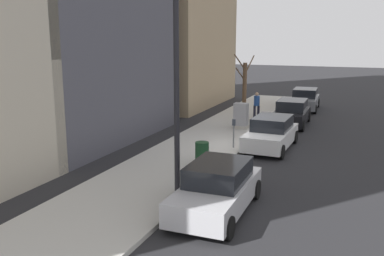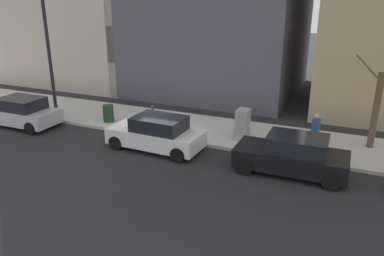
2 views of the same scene
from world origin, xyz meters
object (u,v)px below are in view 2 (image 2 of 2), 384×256
(utility_box, at_px, (243,125))
(parked_car_white, at_px, (157,134))
(bare_tree, at_px, (376,108))
(pedestrian_near_meter, at_px, (315,130))
(streetlamp, at_px, (44,46))
(trash_bin, at_px, (108,113))
(parking_meter, at_px, (153,116))
(parked_car_silver, at_px, (20,112))
(parked_car_black, at_px, (292,155))

(utility_box, bearing_deg, parked_car_white, 126.67)
(parked_car_white, distance_m, bare_tree, 9.51)
(pedestrian_near_meter, bearing_deg, streetlamp, 86.28)
(pedestrian_near_meter, bearing_deg, trash_bin, 84.08)
(parked_car_white, relative_size, pedestrian_near_meter, 2.56)
(parked_car_white, relative_size, utility_box, 2.97)
(parked_car_white, height_order, utility_box, utility_box)
(parking_meter, xyz_separation_m, pedestrian_near_meter, (0.73, -7.48, 0.11))
(parked_car_silver, distance_m, bare_tree, 17.24)
(utility_box, height_order, pedestrian_near_meter, pedestrian_near_meter)
(bare_tree, relative_size, trash_bin, 4.40)
(parked_car_silver, xyz_separation_m, parking_meter, (1.58, -7.05, 0.24))
(parking_meter, relative_size, bare_tree, 0.34)
(parking_meter, relative_size, streetlamp, 0.21)
(trash_bin, bearing_deg, pedestrian_near_meter, -88.44)
(parking_meter, bearing_deg, pedestrian_near_meter, -84.39)
(pedestrian_near_meter, bearing_deg, parking_meter, 88.13)
(parked_car_black, height_order, parked_car_silver, same)
(parked_car_white, distance_m, utility_box, 4.00)
(parked_car_white, xyz_separation_m, pedestrian_near_meter, (2.27, -6.42, 0.35))
(streetlamp, xyz_separation_m, trash_bin, (0.62, -3.26, -3.42))
(trash_bin, bearing_deg, parked_car_silver, 116.48)
(parking_meter, xyz_separation_m, utility_box, (0.85, -4.26, -0.13))
(parked_car_silver, height_order, pedestrian_near_meter, pedestrian_near_meter)
(parked_car_black, bearing_deg, parking_meter, 76.82)
(utility_box, bearing_deg, streetlamp, 95.54)
(parked_car_white, bearing_deg, streetlamp, 81.11)
(streetlamp, bearing_deg, parking_meter, -88.46)
(utility_box, distance_m, bare_tree, 5.73)
(streetlamp, xyz_separation_m, pedestrian_near_meter, (0.90, -13.70, -2.93))
(parked_car_black, distance_m, parked_car_silver, 13.98)
(parked_car_black, xyz_separation_m, pedestrian_near_meter, (2.27, -0.54, 0.35))
(streetlamp, bearing_deg, pedestrian_near_meter, -86.23)
(parked_car_black, height_order, trash_bin, parked_car_black)
(parked_car_black, height_order, parked_car_white, same)
(parked_car_black, height_order, bare_tree, bare_tree)
(parked_car_black, distance_m, parking_meter, 7.10)
(streetlamp, bearing_deg, utility_box, -84.46)
(utility_box, xyz_separation_m, streetlamp, (-1.02, 10.49, 3.17))
(parking_meter, bearing_deg, trash_bin, 81.37)
(parked_car_black, height_order, utility_box, utility_box)
(parking_meter, height_order, streetlamp, streetlamp)
(parking_meter, xyz_separation_m, bare_tree, (2.16, -9.73, 0.98))
(parked_car_silver, bearing_deg, streetlamp, -30.59)
(utility_box, xyz_separation_m, trash_bin, (-0.40, 7.23, -0.25))
(parked_car_black, xyz_separation_m, bare_tree, (3.69, -2.80, 1.22))
(parked_car_white, xyz_separation_m, streetlamp, (1.37, 7.28, 3.28))
(parked_car_black, bearing_deg, pedestrian_near_meter, -14.20)
(utility_box, relative_size, trash_bin, 1.59)
(parked_car_silver, distance_m, trash_bin, 4.56)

